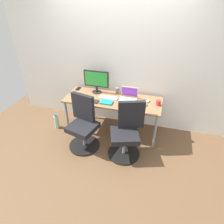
{
  "coord_description": "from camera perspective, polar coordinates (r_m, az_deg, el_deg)",
  "views": [
    {
      "loc": [
        0.82,
        -2.89,
        2.34
      ],
      "look_at": [
        0.0,
        -0.05,
        0.46
      ],
      "focal_mm": 30.23,
      "sensor_mm": 36.0,
      "label": 1
    }
  ],
  "objects": [
    {
      "name": "ground_plane",
      "position": [
        3.8,
        0.21,
        -5.42
      ],
      "size": [
        5.28,
        5.28,
        0.0
      ],
      "primitive_type": "plane",
      "color": "brown"
    },
    {
      "name": "back_wall",
      "position": [
        3.55,
        2.11,
        15.47
      ],
      "size": [
        4.4,
        0.04,
        2.6
      ],
      "primitive_type": "cube",
      "color": "white",
      "rests_on": "ground"
    },
    {
      "name": "desk",
      "position": [
        3.45,
        0.23,
        3.02
      ],
      "size": [
        1.75,
        0.65,
        0.7
      ],
      "color": "#996B47",
      "rests_on": "ground"
    },
    {
      "name": "office_chair_left",
      "position": [
        3.27,
        -8.68,
        -3.8
      ],
      "size": [
        0.54,
        0.54,
        0.94
      ],
      "color": "black",
      "rests_on": "ground"
    },
    {
      "name": "office_chair_right",
      "position": [
        3.07,
        4.43,
        -6.17
      ],
      "size": [
        0.56,
        0.56,
        0.94
      ],
      "color": "black",
      "rests_on": "ground"
    },
    {
      "name": "water_bottle_on_floor",
      "position": [
        3.95,
        -16.42,
        -2.75
      ],
      "size": [
        0.09,
        0.09,
        0.31
      ],
      "color": "#A5D8B2",
      "rests_on": "ground"
    },
    {
      "name": "desktop_monitor",
      "position": [
        3.57,
        -4.76,
        9.58
      ],
      "size": [
        0.48,
        0.18,
        0.43
      ],
      "color": "#262626",
      "rests_on": "desk"
    },
    {
      "name": "open_laptop",
      "position": [
        3.39,
        5.0,
        4.58
      ],
      "size": [
        0.31,
        0.28,
        0.22
      ],
      "color": "silver",
      "rests_on": "desk"
    },
    {
      "name": "keyboard_by_monitor",
      "position": [
        3.37,
        -6.88,
        3.43
      ],
      "size": [
        0.34,
        0.12,
        0.02
      ],
      "primitive_type": "cube",
      "color": "#2D2D2D",
      "rests_on": "desk"
    },
    {
      "name": "keyboard_by_laptop",
      "position": [
        3.45,
        -1.1,
        4.36
      ],
      "size": [
        0.34,
        0.12,
        0.02
      ],
      "primitive_type": "cube",
      "color": "silver",
      "rests_on": "desk"
    },
    {
      "name": "mouse_by_monitor",
      "position": [
        3.26,
        10.05,
        2.2
      ],
      "size": [
        0.06,
        0.1,
        0.03
      ],
      "primitive_type": "ellipsoid",
      "color": "#B7B7B7",
      "rests_on": "desk"
    },
    {
      "name": "mouse_by_laptop",
      "position": [
        3.38,
        10.8,
        3.28
      ],
      "size": [
        0.06,
        0.1,
        0.03
      ],
      "primitive_type": "ellipsoid",
      "color": "silver",
      "rests_on": "desk"
    },
    {
      "name": "coffee_mug",
      "position": [
        3.3,
        13.86,
        2.72
      ],
      "size": [
        0.08,
        0.08,
        0.09
      ],
      "primitive_type": "cylinder",
      "color": "red",
      "rests_on": "desk"
    },
    {
      "name": "pen_cup",
      "position": [
        3.62,
        1.48,
        6.57
      ],
      "size": [
        0.07,
        0.07,
        0.1
      ],
      "primitive_type": "cylinder",
      "color": "slate",
      "rests_on": "desk"
    },
    {
      "name": "phone_near_monitor",
      "position": [
        3.86,
        -10.18,
        6.96
      ],
      "size": [
        0.07,
        0.14,
        0.01
      ],
      "primitive_type": "cube",
      "color": "black",
      "rests_on": "desk"
    },
    {
      "name": "notebook",
      "position": [
        3.29,
        -1.65,
        2.95
      ],
      "size": [
        0.21,
        0.15,
        0.03
      ],
      "primitive_type": "cube",
      "color": "teal",
      "rests_on": "desk"
    }
  ]
}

